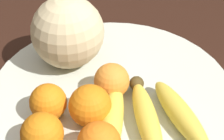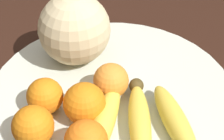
{
  "view_description": "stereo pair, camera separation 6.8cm",
  "coord_description": "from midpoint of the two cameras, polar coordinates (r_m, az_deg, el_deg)",
  "views": [
    {
      "loc": [
        -0.15,
        0.45,
        1.28
      ],
      "look_at": [
        -0.06,
        -0.06,
        0.84
      ],
      "focal_mm": 60.0,
      "sensor_mm": 36.0,
      "label": 1
    },
    {
      "loc": [
        -0.21,
        0.43,
        1.28
      ],
      "look_at": [
        -0.06,
        -0.06,
        0.84
      ],
      "focal_mm": 60.0,
      "sensor_mm": 36.0,
      "label": 2
    }
  ],
  "objects": [
    {
      "name": "banana_bunch",
      "position": [
        0.63,
        2.22,
        -7.33
      ],
      "size": [
        0.2,
        0.21,
        0.04
      ],
      "rotation": [
        0.0,
        0.0,
        8.17
      ],
      "color": "#473819",
      "rests_on": "fruit_bowl"
    },
    {
      "name": "orange_front_left",
      "position": [
        0.63,
        -6.44,
        -5.58
      ],
      "size": [
        0.07,
        0.07,
        0.07
      ],
      "color": "orange",
      "rests_on": "fruit_bowl"
    },
    {
      "name": "orange_back_left",
      "position": [
        0.61,
        -13.8,
        -9.55
      ],
      "size": [
        0.07,
        0.07,
        0.07
      ],
      "color": "orange",
      "rests_on": "fruit_bowl"
    },
    {
      "name": "melon",
      "position": [
        0.74,
        -9.38,
        5.62
      ],
      "size": [
        0.14,
        0.14,
        0.14
      ],
      "color": "beige",
      "rests_on": "fruit_bowl"
    },
    {
      "name": "orange_mid_center",
      "position": [
        0.68,
        -2.89,
        -1.77
      ],
      "size": [
        0.07,
        0.07,
        0.07
      ],
      "color": "orange",
      "rests_on": "fruit_bowl"
    },
    {
      "name": "orange_front_right",
      "position": [
        0.66,
        -12.64,
        -4.93
      ],
      "size": [
        0.06,
        0.06,
        0.06
      ],
      "color": "orange",
      "rests_on": "fruit_bowl"
    },
    {
      "name": "fruit_bowl",
      "position": [
        0.72,
        -2.71,
        -3.63
      ],
      "size": [
        0.47,
        0.47,
        0.02
      ],
      "color": "beige",
      "rests_on": "kitchen_table"
    }
  ]
}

